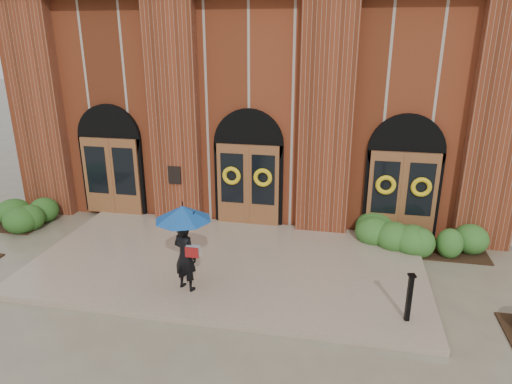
# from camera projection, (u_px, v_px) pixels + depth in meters

# --- Properties ---
(ground) EXTENTS (90.00, 90.00, 0.00)m
(ground) POSITION_uv_depth(u_px,v_px,m) (226.00, 268.00, 11.79)
(ground) COLOR gray
(ground) RESTS_ON ground
(landing) EXTENTS (10.00, 5.30, 0.15)m
(landing) POSITION_uv_depth(u_px,v_px,m) (227.00, 263.00, 11.91)
(landing) COLOR gray
(landing) RESTS_ON ground
(church_building) EXTENTS (16.20, 12.53, 7.00)m
(church_building) POSITION_uv_depth(u_px,v_px,m) (279.00, 91.00, 18.78)
(church_building) COLOR maroon
(church_building) RESTS_ON ground
(man_with_umbrella) EXTENTS (1.65, 1.65, 2.05)m
(man_with_umbrella) POSITION_uv_depth(u_px,v_px,m) (184.00, 232.00, 10.13)
(man_with_umbrella) COLOR black
(man_with_umbrella) RESTS_ON landing
(metal_post) EXTENTS (0.17, 0.17, 1.06)m
(metal_post) POSITION_uv_depth(u_px,v_px,m) (409.00, 297.00, 9.23)
(metal_post) COLOR black
(metal_post) RESTS_ON landing
(hedge_wall_right) EXTENTS (2.99, 1.20, 0.77)m
(hedge_wall_right) POSITION_uv_depth(u_px,v_px,m) (426.00, 237.00, 12.73)
(hedge_wall_right) COLOR #2E5E21
(hedge_wall_right) RESTS_ON ground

